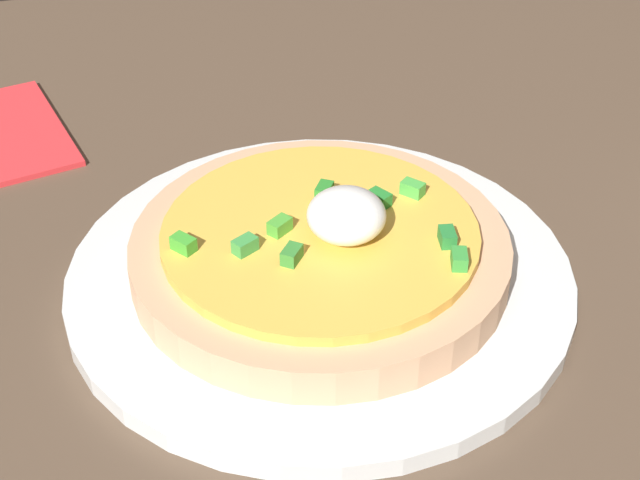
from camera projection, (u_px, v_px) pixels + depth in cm
name	position (u px, v px, depth cm)	size (l,w,h in cm)	color
dining_table	(370.00, 326.00, 53.53)	(98.88, 77.38, 3.48)	brown
plate	(320.00, 276.00, 53.48)	(28.47, 28.47, 1.11)	silver
pizza	(321.00, 249.00, 52.28)	(21.03, 21.03, 5.43)	tan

